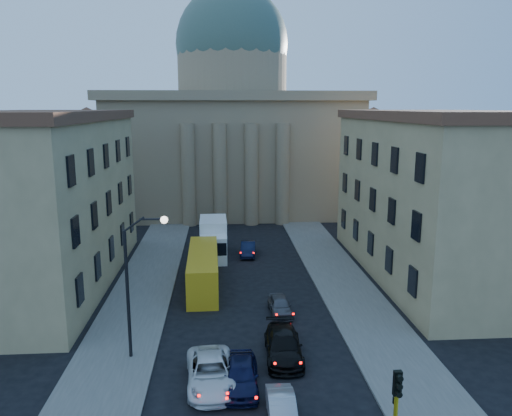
{
  "coord_description": "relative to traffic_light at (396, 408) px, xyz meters",
  "views": [
    {
      "loc": [
        -1.89,
        -20.36,
        14.99
      ],
      "look_at": [
        0.7,
        16.1,
        7.58
      ],
      "focal_mm": 35.0,
      "sensor_mm": 36.0,
      "label": 1
    }
  ],
  "objects": [
    {
      "name": "traffic_light",
      "position": [
        0.0,
        0.0,
        0.0
      ],
      "size": [
        0.34,
        0.29,
        4.3
      ],
      "color": "yellow",
      "rests_on": "ground"
    },
    {
      "name": "car_left_near",
      "position": [
        -6.24,
        6.28,
        -1.8
      ],
      "size": [
        2.01,
        4.66,
        1.57
      ],
      "primitive_type": "imported",
      "rotation": [
        0.0,
        0.0,
        -0.04
      ],
      "color": "black",
      "rests_on": "ground"
    },
    {
      "name": "car_right_near",
      "position": [
        -4.4,
        3.22,
        -1.96
      ],
      "size": [
        1.33,
        3.82,
        1.26
      ],
      "primitive_type": "imported",
      "rotation": [
        0.0,
        0.0,
        -0.0
      ],
      "color": "#9C9FA3",
      "rests_on": "ground"
    },
    {
      "name": "sidewalk_right",
      "position": [
        3.2,
        20.0,
        -2.51
      ],
      "size": [
        5.0,
        60.0,
        0.15
      ],
      "primitive_type": "cube",
      "color": "#5D5A55",
      "rests_on": "ground"
    },
    {
      "name": "street_lamp",
      "position": [
        -12.27,
        10.0,
        2.7
      ],
      "size": [
        2.62,
        0.44,
        8.83
      ],
      "color": "black",
      "rests_on": "ground"
    },
    {
      "name": "city_bus",
      "position": [
        -8.8,
        22.12,
        -0.97
      ],
      "size": [
        2.67,
        10.71,
        3.01
      ],
      "rotation": [
        0.0,
        0.0,
        0.02
      ],
      "color": "gold",
      "rests_on": "ground"
    },
    {
      "name": "car_right_far",
      "position": [
        -2.99,
        16.01,
        -1.94
      ],
      "size": [
        1.67,
        3.83,
        1.28
      ],
      "primitive_type": "imported",
      "rotation": [
        0.0,
        0.0,
        0.04
      ],
      "color": "#4D4D52",
      "rests_on": "ground"
    },
    {
      "name": "car_right_mid",
      "position": [
        -3.55,
        9.46,
        -1.81
      ],
      "size": [
        2.36,
        5.42,
        1.55
      ],
      "primitive_type": "imported",
      "rotation": [
        0.0,
        0.0,
        -0.03
      ],
      "color": "black",
      "rests_on": "ground"
    },
    {
      "name": "sidewalk_left",
      "position": [
        -13.8,
        20.0,
        -2.51
      ],
      "size": [
        5.0,
        60.0,
        0.15
      ],
      "primitive_type": "cube",
      "color": "#5D5A55",
      "rests_on": "ground"
    },
    {
      "name": "building_left",
      "position": [
        -22.3,
        24.0,
        4.84
      ],
      "size": [
        11.6,
        26.6,
        14.7
      ],
      "color": "tan",
      "rests_on": "ground"
    },
    {
      "name": "box_truck",
      "position": [
        -8.05,
        30.91,
        -0.82
      ],
      "size": [
        2.79,
        6.82,
        3.72
      ],
      "rotation": [
        0.0,
        0.0,
        0.02
      ],
      "color": "white",
      "rests_on": "ground"
    },
    {
      "name": "car_right_distant",
      "position": [
        -4.5,
        30.93,
        -1.89
      ],
      "size": [
        1.88,
        4.36,
        1.4
      ],
      "primitive_type": "imported",
      "rotation": [
        0.0,
        0.0,
        -0.1
      ],
      "color": "black",
      "rests_on": "ground"
    },
    {
      "name": "car_left_mid",
      "position": [
        -7.91,
        6.65,
        -1.82
      ],
      "size": [
        2.92,
        5.67,
        1.53
      ],
      "primitive_type": "imported",
      "rotation": [
        0.0,
        0.0,
        0.07
      ],
      "color": "white",
      "rests_on": "ground"
    },
    {
      "name": "church",
      "position": [
        -5.3,
        57.47,
        9.29
      ],
      "size": [
        68.02,
        28.76,
        36.6
      ],
      "color": "#8A7055",
      "rests_on": "ground"
    },
    {
      "name": "building_right",
      "position": [
        11.7,
        24.0,
        4.84
      ],
      "size": [
        11.6,
        26.6,
        14.7
      ],
      "color": "tan",
      "rests_on": "ground"
    }
  ]
}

